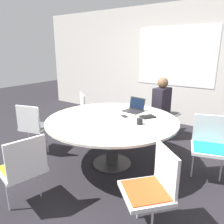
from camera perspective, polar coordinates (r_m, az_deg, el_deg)
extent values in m
plane|color=black|center=(3.50, 0.00, -13.32)|extent=(16.00, 16.00, 0.00)
cube|color=silver|center=(5.31, 16.10, 11.58)|extent=(8.00, 0.06, 2.70)
cube|color=white|center=(5.27, 16.14, 13.73)|extent=(1.80, 0.01, 1.30)
cylinder|color=#333333|center=(3.49, 0.00, -13.18)|extent=(0.59, 0.59, 0.02)
cylinder|color=#333333|center=(3.33, 0.00, -7.86)|extent=(0.19, 0.19, 0.69)
cylinder|color=silver|center=(3.20, 0.00, -1.98)|extent=(1.92, 1.92, 0.03)
cube|color=white|center=(4.58, 14.11, -0.54)|extent=(0.47, 0.49, 0.04)
cube|color=#4C5156|center=(4.57, 14.13, -0.23)|extent=(0.42, 0.43, 0.01)
cube|color=white|center=(4.62, 12.18, 2.54)|extent=(0.09, 0.42, 0.40)
cylinder|color=silver|center=(4.80, 14.97, -2.72)|extent=(0.02, 0.02, 0.42)
cylinder|color=silver|center=(4.50, 12.79, -3.85)|extent=(0.02, 0.02, 0.42)
cube|color=white|center=(4.53, -5.19, -0.29)|extent=(0.60, 0.60, 0.04)
cube|color=gold|center=(4.52, -5.20, 0.02)|extent=(0.53, 0.53, 0.01)
cube|color=white|center=(4.44, -7.72, 2.22)|extent=(0.35, 0.28, 0.40)
cylinder|color=silver|center=(4.77, -5.59, -2.36)|extent=(0.02, 0.02, 0.42)
cylinder|color=silver|center=(4.43, -4.60, -3.78)|extent=(0.02, 0.02, 0.42)
cube|color=white|center=(3.92, -18.98, -3.79)|extent=(0.54, 0.53, 0.04)
cube|color=#4C5156|center=(3.91, -19.02, -3.43)|extent=(0.47, 0.46, 0.01)
cube|color=white|center=(3.71, -21.11, -1.54)|extent=(0.41, 0.14, 0.40)
cylinder|color=silver|center=(4.11, -20.69, -6.48)|extent=(0.02, 0.02, 0.42)
cylinder|color=silver|center=(3.90, -16.55, -7.32)|extent=(0.02, 0.02, 0.42)
cube|color=white|center=(2.69, -22.50, -13.67)|extent=(0.51, 0.52, 0.04)
cube|color=olive|center=(2.68, -22.56, -13.19)|extent=(0.45, 0.46, 0.01)
cube|color=white|center=(2.42, -21.44, -11.06)|extent=(0.12, 0.41, 0.40)
cylinder|color=silver|center=(2.77, -25.64, -18.78)|extent=(0.02, 0.02, 0.42)
cylinder|color=silver|center=(2.86, -18.46, -16.75)|extent=(0.02, 0.02, 0.42)
cube|color=white|center=(2.18, 8.67, -20.14)|extent=(0.61, 0.61, 0.04)
cube|color=#E04C1E|center=(2.16, 8.70, -19.59)|extent=(0.53, 0.53, 0.01)
cube|color=white|center=(2.13, 13.97, -14.31)|extent=(0.33, 0.30, 0.40)
cylinder|color=silver|center=(2.45, 6.75, -22.10)|extent=(0.02, 0.02, 0.42)
cube|color=white|center=(3.20, 23.97, -8.96)|extent=(0.54, 0.53, 0.04)
cube|color=teal|center=(3.19, 24.02, -8.53)|extent=(0.48, 0.47, 0.01)
cube|color=white|center=(3.30, 24.09, -4.08)|extent=(0.41, 0.15, 0.40)
cylinder|color=silver|center=(3.32, 26.66, -12.76)|extent=(0.02, 0.02, 0.42)
cylinder|color=silver|center=(3.28, 20.30, -12.39)|extent=(0.02, 0.02, 0.42)
cylinder|color=#231E28|center=(4.47, 14.11, -3.78)|extent=(0.10, 0.10, 0.46)
cylinder|color=#231E28|center=(4.33, 12.95, -4.41)|extent=(0.10, 0.10, 0.46)
cube|color=#231E28|center=(4.30, 12.82, 2.54)|extent=(0.27, 0.39, 0.55)
sphere|color=brown|center=(4.23, 13.14, 7.47)|extent=(0.20, 0.20, 0.20)
cube|color=#232326|center=(3.56, 5.48, 0.24)|extent=(0.32, 0.27, 0.02)
cube|color=#232326|center=(3.62, 6.59, 2.24)|extent=(0.29, 0.09, 0.20)
cube|color=black|center=(3.62, 6.54, 2.22)|extent=(0.26, 0.07, 0.17)
cube|color=black|center=(3.29, 9.32, -1.22)|extent=(0.24, 0.26, 0.02)
cylinder|color=black|center=(2.97, 7.25, -2.42)|extent=(0.08, 0.08, 0.09)
cube|color=black|center=(3.30, 3.28, -1.11)|extent=(0.16, 0.13, 0.01)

